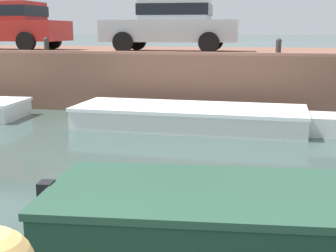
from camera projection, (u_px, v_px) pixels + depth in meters
name	position (u px, v px, depth m)	size (l,w,h in m)	color
ground_plane	(194.00, 180.00, 7.14)	(400.00, 400.00, 0.00)	#384C47
far_quay_wall	(234.00, 75.00, 15.15)	(60.00, 6.00, 1.60)	brown
far_wall_coping	(228.00, 54.00, 12.22)	(60.00, 0.24, 0.08)	#925F4C
boat_moored_central_white	(200.00, 117.00, 10.92)	(6.43, 2.01, 0.50)	white
motorboat_passing	(315.00, 216.00, 5.07)	(6.56, 2.33, 1.03)	#193828
car_leftmost_red	(6.00, 24.00, 15.30)	(4.08, 2.03, 1.54)	#B2231E
car_left_inner_silver	(172.00, 23.00, 14.18)	(4.12, 1.98, 1.54)	#B7BABC
mooring_bollard_west	(46.00, 45.00, 13.34)	(0.15, 0.15, 0.45)	#2D2B28
mooring_bollard_mid	(278.00, 46.00, 12.04)	(0.15, 0.15, 0.45)	#2D2B28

